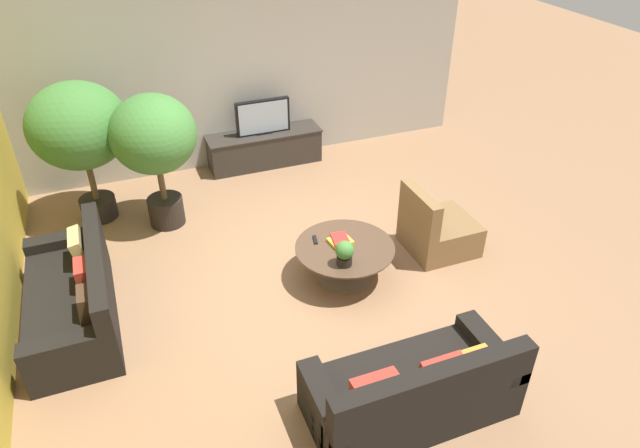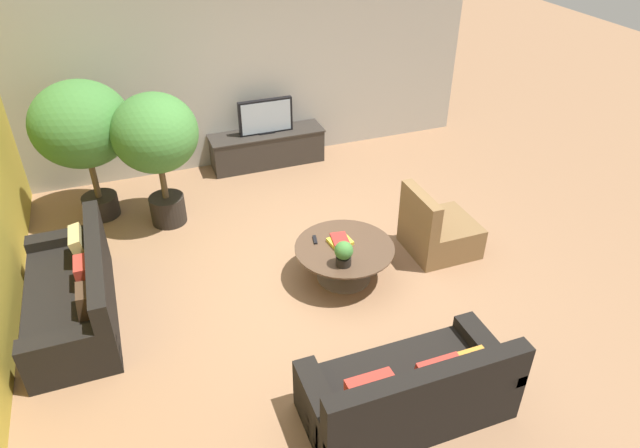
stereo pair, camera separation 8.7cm
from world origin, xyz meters
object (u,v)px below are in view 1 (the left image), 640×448
object	(u,v)px
couch_by_wall	(75,299)
potted_plant_tabletop	(345,253)
media_console	(265,148)
television	(263,117)
potted_palm_tall	(79,129)
potted_palm_corner	(154,140)
coffee_table	(345,256)
armchair_wicker	(437,231)
couch_near_entry	(413,391)

from	to	relation	value
couch_by_wall	potted_plant_tabletop	bearing A→B (deg)	76.61
media_console	television	world-z (taller)	television
potted_palm_tall	potted_palm_corner	size ratio (longest dim) A/B	1.05
media_console	potted_palm_corner	bearing A→B (deg)	-145.72
coffee_table	armchair_wicker	distance (m)	1.29
couch_near_entry	potted_palm_tall	bearing A→B (deg)	-61.88
potted_plant_tabletop	coffee_table	bearing A→B (deg)	65.18
potted_palm_tall	couch_near_entry	bearing A→B (deg)	-61.88
potted_palm_tall	coffee_table	bearing A→B (deg)	-43.18
couch_near_entry	coffee_table	bearing A→B (deg)	-96.32
coffee_table	potted_palm_corner	size ratio (longest dim) A/B	0.64
media_console	armchair_wicker	world-z (taller)	armchair_wicker
coffee_table	armchair_wicker	bearing A→B (deg)	4.89
couch_by_wall	coffee_table	bearing A→B (deg)	82.90
coffee_table	potted_plant_tabletop	size ratio (longest dim) A/B	3.93
coffee_table	couch_by_wall	xyz separation A→B (m)	(-2.90, 0.36, -0.02)
potted_palm_tall	potted_plant_tabletop	xyz separation A→B (m)	(2.44, -2.71, -0.70)
couch_near_entry	potted_palm_corner	distance (m)	4.30
couch_by_wall	potted_palm_tall	distance (m)	2.31
potted_palm_corner	potted_plant_tabletop	distance (m)	2.81
media_console	armchair_wicker	bearing A→B (deg)	-66.32
media_console	couch_by_wall	world-z (taller)	couch_by_wall
media_console	potted_palm_corner	distance (m)	2.27
armchair_wicker	potted_palm_corner	size ratio (longest dim) A/B	0.48
television	couch_near_entry	xyz separation A→B (m)	(-0.19, -5.08, -0.50)
couch_by_wall	potted_palm_corner	size ratio (longest dim) A/B	1.09
couch_by_wall	potted_plant_tabletop	xyz separation A→B (m)	(2.76, -0.66, 0.30)
couch_near_entry	television	bearing A→B (deg)	-92.17
potted_palm_tall	potted_palm_corner	distance (m)	0.97
media_console	potted_plant_tabletop	xyz separation A→B (m)	(-0.11, -3.39, 0.31)
coffee_table	armchair_wicker	xyz separation A→B (m)	(1.28, 0.11, -0.04)
television	potted_plant_tabletop	xyz separation A→B (m)	(-0.11, -3.39, -0.20)
couch_near_entry	potted_palm_tall	distance (m)	5.09
armchair_wicker	potted_palm_tall	xyz separation A→B (m)	(-3.85, 2.30, 1.02)
media_console	couch_near_entry	distance (m)	5.08
couch_by_wall	potted_palm_tall	bearing A→B (deg)	170.93
couch_near_entry	potted_palm_corner	xyz separation A→B (m)	(-1.52, 3.91, 0.92)
potted_palm_tall	potted_plant_tabletop	distance (m)	3.71
television	armchair_wicker	bearing A→B (deg)	-66.31
television	coffee_table	distance (m)	3.13
potted_palm_corner	potted_plant_tabletop	size ratio (longest dim) A/B	6.17
television	potted_palm_tall	xyz separation A→B (m)	(-2.54, -0.68, 0.50)
media_console	armchair_wicker	distance (m)	3.26
television	potted_palm_tall	world-z (taller)	potted_palm_tall
armchair_wicker	potted_plant_tabletop	bearing A→B (deg)	105.98
media_console	coffee_table	distance (m)	3.09
couch_near_entry	potted_plant_tabletop	distance (m)	1.72
television	armchair_wicker	xyz separation A→B (m)	(1.31, -2.98, -0.52)
couch_by_wall	potted_palm_tall	size ratio (longest dim) A/B	1.04
potted_plant_tabletop	media_console	bearing A→B (deg)	88.15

